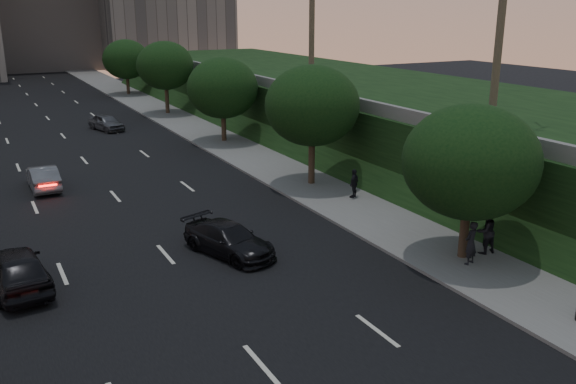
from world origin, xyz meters
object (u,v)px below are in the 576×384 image
pedestrian_c (354,183)px  sedan_near_left (17,269)px  sedan_mid_left (43,177)px  pedestrian_a (471,243)px  sedan_near_right (229,240)px  sedan_far_right (106,122)px  pedestrian_b (486,231)px

pedestrian_c → sedan_near_left: bearing=-20.7°
sedan_mid_left → pedestrian_a: size_ratio=2.35×
sedan_near_left → pedestrian_a: size_ratio=2.65×
sedan_mid_left → pedestrian_a: pedestrian_a is taller
sedan_mid_left → sedan_near_right: (5.47, -13.41, -0.03)m
sedan_near_left → pedestrian_a: 16.72m
sedan_near_left → pedestrian_a: bearing=152.9°
sedan_near_left → sedan_far_right: bearing=-113.5°
sedan_mid_left → sedan_far_right: bearing=-114.4°
sedan_far_right → pedestrian_c: size_ratio=2.55×
sedan_far_right → pedestrian_a: (6.46, -34.47, 0.35)m
pedestrian_a → sedan_mid_left: bearing=-71.9°
pedestrian_b → pedestrian_c: pedestrian_b is taller
sedan_far_right → sedan_near_left: bearing=-124.2°
sedan_near_left → sedan_near_right: bearing=170.2°
sedan_near_right → pedestrian_b: pedestrian_b is taller
sedan_near_right → pedestrian_a: 9.49m
sedan_far_right → sedan_near_right: bearing=-108.8°
sedan_far_right → sedan_mid_left: bearing=-129.8°
sedan_near_right → pedestrian_a: bearing=-54.4°
sedan_near_right → pedestrian_a: (7.69, -5.55, 0.37)m
pedestrian_c → pedestrian_b: bearing=61.4°
sedan_mid_left → pedestrian_c: pedestrian_c is taller
pedestrian_a → pedestrian_b: pedestrian_b is taller
sedan_mid_left → pedestrian_b: (14.48, -18.40, 0.41)m
pedestrian_b → sedan_far_right: bearing=-73.9°
sedan_near_right → pedestrian_c: 9.34m
sedan_near_left → pedestrian_b: bearing=156.1°
pedestrian_a → pedestrian_b: 1.43m
sedan_near_left → sedan_far_right: (9.10, 28.36, -0.12)m
sedan_near_right → sedan_far_right: (1.23, 28.92, 0.02)m
sedan_near_right → sedan_far_right: sedan_far_right is taller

